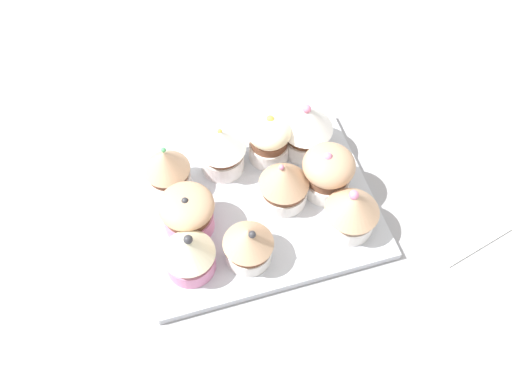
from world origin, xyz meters
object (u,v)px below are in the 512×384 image
napkin (467,206)px  cupcake_3 (187,212)px  cupcake_5 (327,169)px  cupcake_2 (352,210)px  cupcake_6 (167,170)px  cupcake_8 (269,139)px  baking_tray (256,207)px  cupcake_4 (284,181)px  cupcake_7 (222,149)px  cupcake_9 (307,128)px  cupcake_1 (248,244)px  cupcake_0 (188,252)px

napkin → cupcake_3: bearing=169.3°
cupcake_5 → napkin: bearing=-24.1°
cupcake_2 → cupcake_6: size_ratio=0.99×
cupcake_8 → baking_tray: bearing=-118.5°
baking_tray → cupcake_6: size_ratio=4.04×
cupcake_4 → cupcake_6: same height
cupcake_8 → cupcake_7: bearing=-179.3°
napkin → baking_tray: bearing=164.6°
cupcake_9 → napkin: cupcake_9 is taller
cupcake_1 → cupcake_8: cupcake_8 is taller
cupcake_7 → cupcake_6: bearing=-171.2°
cupcake_8 → napkin: bearing=-32.5°
cupcake_4 → cupcake_5: 5.76cm
baking_tray → cupcake_3: bearing=-175.9°
baking_tray → cupcake_9: bearing=38.0°
cupcake_3 → napkin: bearing=-10.7°
cupcake_2 → cupcake_4: size_ratio=0.99×
cupcake_4 → cupcake_9: (5.38, 6.82, 0.57)cm
cupcake_0 → cupcake_4: bearing=25.1°
cupcake_1 → cupcake_8: size_ratio=0.92×
cupcake_3 → cupcake_9: cupcake_9 is taller
cupcake_3 → cupcake_7: cupcake_7 is taller
cupcake_5 → cupcake_6: (-19.23, 5.52, -0.01)cm
cupcake_0 → cupcake_8: bearing=44.0°
cupcake_0 → cupcake_9: (18.80, 13.11, 0.56)cm
cupcake_0 → cupcake_5: same height
cupcake_2 → cupcake_4: same height
cupcake_6 → cupcake_8: 13.76cm
cupcake_4 → cupcake_6: (-13.47, 5.68, 0.03)cm
cupcake_8 → cupcake_9: bearing=-0.8°
baking_tray → cupcake_5: size_ratio=4.03×
cupcake_6 → cupcake_8: size_ratio=1.01×
cupcake_5 → napkin: cupcake_5 is taller
cupcake_0 → cupcake_1: (6.89, -0.73, -0.30)cm
baking_tray → cupcake_5: bearing=2.1°
cupcake_1 → cupcake_5: 14.24cm
cupcake_1 → cupcake_4: (6.53, 7.02, 0.28)cm
napkin → cupcake_1: bearing=179.1°
baking_tray → cupcake_4: bearing=3.0°
cupcake_2 → cupcake_5: size_ratio=0.98×
cupcake_3 → cupcake_5: bearing=3.1°
cupcake_7 → baking_tray: bearing=-70.2°
cupcake_6 → napkin: bearing=-19.9°
cupcake_1 → cupcake_6: (-6.93, 12.70, 0.31)cm
cupcake_0 → cupcake_3: 5.58cm
cupcake_4 → cupcake_8: same height
cupcake_4 → cupcake_9: 8.70cm
cupcake_7 → napkin: cupcake_7 is taller
cupcake_6 → cupcake_9: 18.89cm
baking_tray → cupcake_2: size_ratio=4.10×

